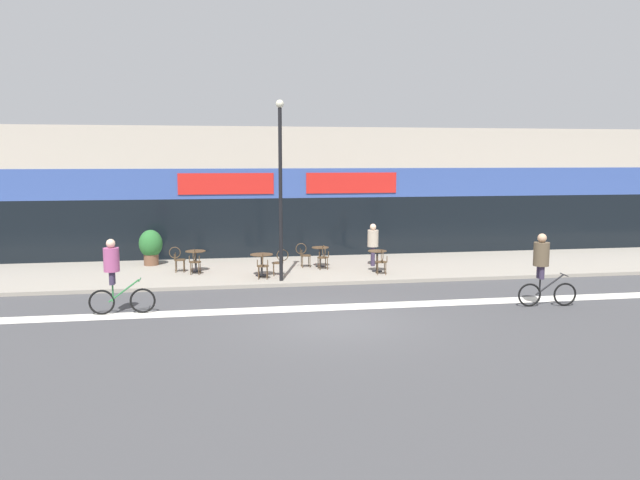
{
  "coord_description": "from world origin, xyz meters",
  "views": [
    {
      "loc": [
        -2.99,
        -15.16,
        4.15
      ],
      "look_at": [
        0.48,
        5.46,
        1.38
      ],
      "focal_mm": 35.0,
      "sensor_mm": 36.0,
      "label": 1
    }
  ],
  "objects_px": {
    "cafe_chair_2_side": "(304,253)",
    "cyclist_0": "(543,264)",
    "bistro_table_2": "(320,253)",
    "bistro_table_0": "(196,257)",
    "cafe_chair_0_side": "(178,258)",
    "bistro_table_3": "(377,257)",
    "cafe_chair_1_near": "(263,264)",
    "lamp_post": "(280,179)",
    "cafe_chair_1_side": "(280,260)",
    "pedestrian_near_end": "(373,241)",
    "planter_pot": "(151,246)",
    "bistro_table_1": "(262,260)",
    "cyclist_1": "(115,272)",
    "cafe_chair_3_near": "(382,260)",
    "cafe_chair_0_near": "(195,260)",
    "cafe_chair_2_near": "(323,256)"
  },
  "relations": [
    {
      "from": "planter_pot",
      "to": "cafe_chair_3_near",
      "type": "bearing_deg",
      "value": -22.47
    },
    {
      "from": "bistro_table_1",
      "to": "cyclist_1",
      "type": "bearing_deg",
      "value": -135.0
    },
    {
      "from": "cafe_chair_1_near",
      "to": "cafe_chair_1_side",
      "type": "bearing_deg",
      "value": -37.54
    },
    {
      "from": "cafe_chair_2_side",
      "to": "cyclist_0",
      "type": "bearing_deg",
      "value": -51.08
    },
    {
      "from": "cafe_chair_0_side",
      "to": "cafe_chair_0_near",
      "type": "bearing_deg",
      "value": -42.26
    },
    {
      "from": "cafe_chair_2_near",
      "to": "bistro_table_2",
      "type": "bearing_deg",
      "value": -3.66
    },
    {
      "from": "cafe_chair_2_side",
      "to": "bistro_table_3",
      "type": "bearing_deg",
      "value": -29.83
    },
    {
      "from": "bistro_table_3",
      "to": "cafe_chair_2_side",
      "type": "height_order",
      "value": "cafe_chair_2_side"
    },
    {
      "from": "bistro_table_3",
      "to": "cafe_chair_1_near",
      "type": "distance_m",
      "value": 4.2
    },
    {
      "from": "bistro_table_0",
      "to": "bistro_table_1",
      "type": "distance_m",
      "value": 2.56
    },
    {
      "from": "cafe_chair_1_side",
      "to": "pedestrian_near_end",
      "type": "height_order",
      "value": "pedestrian_near_end"
    },
    {
      "from": "cafe_chair_1_side",
      "to": "lamp_post",
      "type": "distance_m",
      "value": 2.98
    },
    {
      "from": "bistro_table_3",
      "to": "cafe_chair_2_side",
      "type": "xyz_separation_m",
      "value": [
        -2.46,
        1.3,
        -0.01
      ]
    },
    {
      "from": "bistro_table_3",
      "to": "cyclist_0",
      "type": "height_order",
      "value": "cyclist_0"
    },
    {
      "from": "cyclist_0",
      "to": "pedestrian_near_end",
      "type": "relative_size",
      "value": 1.3
    },
    {
      "from": "cafe_chair_1_side",
      "to": "planter_pot",
      "type": "xyz_separation_m",
      "value": [
        -4.59,
        2.86,
        0.21
      ]
    },
    {
      "from": "bistro_table_0",
      "to": "bistro_table_2",
      "type": "bearing_deg",
      "value": 2.85
    },
    {
      "from": "cafe_chair_1_near",
      "to": "lamp_post",
      "type": "bearing_deg",
      "value": -112.18
    },
    {
      "from": "cafe_chair_3_near",
      "to": "planter_pot",
      "type": "xyz_separation_m",
      "value": [
        -8.07,
        3.34,
        0.21
      ]
    },
    {
      "from": "bistro_table_2",
      "to": "cafe_chair_3_near",
      "type": "xyz_separation_m",
      "value": [
        1.83,
        -1.93,
        -0.0
      ]
    },
    {
      "from": "cafe_chair_0_near",
      "to": "cafe_chair_2_near",
      "type": "bearing_deg",
      "value": -78.65
    },
    {
      "from": "cafe_chair_1_side",
      "to": "planter_pot",
      "type": "relative_size",
      "value": 0.67
    },
    {
      "from": "cafe_chair_2_side",
      "to": "lamp_post",
      "type": "bearing_deg",
      "value": -116.31
    },
    {
      "from": "bistro_table_1",
      "to": "lamp_post",
      "type": "height_order",
      "value": "lamp_post"
    },
    {
      "from": "cafe_chair_1_side",
      "to": "cafe_chair_1_near",
      "type": "bearing_deg",
      "value": 47.48
    },
    {
      "from": "cafe_chair_1_side",
      "to": "cafe_chair_3_near",
      "type": "height_order",
      "value": "same"
    },
    {
      "from": "bistro_table_3",
      "to": "cafe_chair_3_near",
      "type": "height_order",
      "value": "cafe_chair_3_near"
    },
    {
      "from": "bistro_table_2",
      "to": "cafe_chair_2_side",
      "type": "bearing_deg",
      "value": -179.76
    },
    {
      "from": "bistro_table_1",
      "to": "cyclist_0",
      "type": "distance_m",
      "value": 9.13
    },
    {
      "from": "bistro_table_0",
      "to": "bistro_table_2",
      "type": "xyz_separation_m",
      "value": [
        4.54,
        0.23,
        -0.01
      ]
    },
    {
      "from": "bistro_table_0",
      "to": "cyclist_0",
      "type": "bearing_deg",
      "value": -33.66
    },
    {
      "from": "bistro_table_1",
      "to": "cafe_chair_0_side",
      "type": "relative_size",
      "value": 0.87
    },
    {
      "from": "bistro_table_0",
      "to": "cafe_chair_1_side",
      "type": "height_order",
      "value": "cafe_chair_1_side"
    },
    {
      "from": "cafe_chair_0_side",
      "to": "cafe_chair_1_near",
      "type": "height_order",
      "value": "same"
    },
    {
      "from": "cafe_chair_2_near",
      "to": "cyclist_0",
      "type": "height_order",
      "value": "cyclist_0"
    },
    {
      "from": "bistro_table_0",
      "to": "cafe_chair_2_side",
      "type": "distance_m",
      "value": 3.92
    },
    {
      "from": "bistro_table_1",
      "to": "cafe_chair_1_near",
      "type": "height_order",
      "value": "cafe_chair_1_near"
    },
    {
      "from": "bistro_table_2",
      "to": "cafe_chair_1_near",
      "type": "relative_size",
      "value": 0.81
    },
    {
      "from": "bistro_table_2",
      "to": "bistro_table_3",
      "type": "bearing_deg",
      "value": -35.34
    },
    {
      "from": "cafe_chair_2_side",
      "to": "cyclist_0",
      "type": "height_order",
      "value": "cyclist_0"
    },
    {
      "from": "bistro_table_2",
      "to": "bistro_table_3",
      "type": "distance_m",
      "value": 2.25
    },
    {
      "from": "bistro_table_2",
      "to": "cafe_chair_2_side",
      "type": "relative_size",
      "value": 0.81
    },
    {
      "from": "bistro_table_3",
      "to": "cafe_chair_1_near",
      "type": "height_order",
      "value": "cafe_chair_1_near"
    },
    {
      "from": "bistro_table_0",
      "to": "cafe_chair_0_side",
      "type": "distance_m",
      "value": 0.63
    },
    {
      "from": "bistro_table_3",
      "to": "bistro_table_1",
      "type": "bearing_deg",
      "value": -178.06
    },
    {
      "from": "planter_pot",
      "to": "cafe_chair_0_near",
      "type": "bearing_deg",
      "value": -53.18
    },
    {
      "from": "bistro_table_1",
      "to": "cafe_chair_1_side",
      "type": "height_order",
      "value": "cafe_chair_1_side"
    },
    {
      "from": "cafe_chair_2_side",
      "to": "cafe_chair_1_side",
      "type": "bearing_deg",
      "value": -127.48
    },
    {
      "from": "cafe_chair_3_near",
      "to": "cafe_chair_2_side",
      "type": "bearing_deg",
      "value": 57.44
    },
    {
      "from": "bistro_table_0",
      "to": "cafe_chair_3_near",
      "type": "distance_m",
      "value": 6.59
    }
  ]
}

